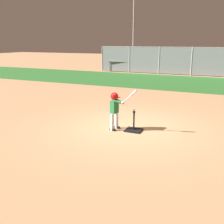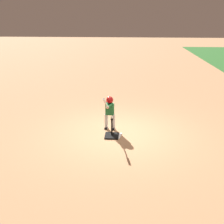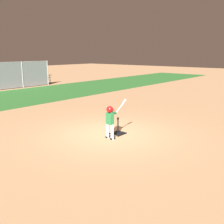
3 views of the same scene
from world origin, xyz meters
TOP-DOWN VIEW (x-y plane):
  - ground_plane at (0.00, 0.00)m, footprint 90.00×90.00m
  - home_plate at (0.17, -0.17)m, footprint 0.50×0.50m
  - batting_tee at (0.22, -0.25)m, footprint 0.50×0.45m
  - batter_child at (-0.35, -0.37)m, footprint 0.88×0.38m
  - baseball at (0.22, -0.25)m, footprint 0.07×0.07m

SIDE VIEW (x-z plane):
  - ground_plane at x=0.00m, z-range 0.00..0.00m
  - home_plate at x=0.17m, z-range 0.00..0.02m
  - batting_tee at x=0.22m, z-range -0.24..0.38m
  - baseball at x=0.22m, z-range 0.62..0.69m
  - batter_child at x=-0.35m, z-range 0.08..1.42m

